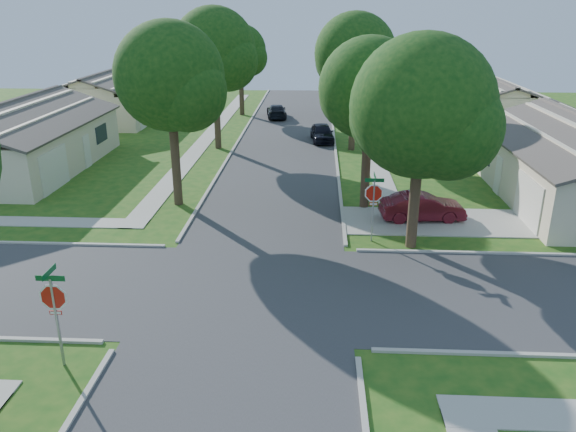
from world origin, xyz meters
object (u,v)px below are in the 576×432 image
(stop_sign_ne, at_px, (374,196))
(tree_e_mid, at_px, (356,57))
(tree_e_near, at_px, (371,93))
(tree_e_far, at_px, (347,48))
(tree_w_mid, at_px, (215,53))
(car_curb_west, at_px, (277,111))
(tree_w_near, at_px, (171,82))
(tree_ne_corner, at_px, (423,113))
(stop_sign_sw, at_px, (54,301))
(tree_w_far, at_px, (241,53))
(car_curb_east, at_px, (322,133))
(house_ne_far, at_px, (486,110))
(car_driveway, at_px, (422,207))
(house_nw_near, at_px, (17,145))
(house_nw_far, at_px, (113,101))

(stop_sign_ne, bearing_deg, tree_e_mid, 89.80)
(tree_e_near, relative_size, tree_e_far, 0.95)
(tree_e_mid, bearing_deg, tree_w_mid, 180.00)
(tree_e_far, bearing_deg, car_curb_west, -167.31)
(tree_w_near, bearing_deg, tree_ne_corner, -23.56)
(stop_sign_sw, distance_m, tree_e_near, 17.04)
(tree_w_far, xyz_separation_m, car_curb_west, (3.25, -1.39, -4.91))
(tree_e_mid, distance_m, tree_e_far, 13.00)
(tree_e_near, bearing_deg, car_curb_east, 98.25)
(tree_e_far, bearing_deg, house_ne_far, -24.03)
(tree_w_far, distance_m, car_driveway, 29.59)
(house_ne_far, height_order, car_curb_west, house_ne_far)
(tree_w_far, xyz_separation_m, car_curb_east, (7.30, -10.50, -4.86))
(tree_w_mid, bearing_deg, tree_w_near, -90.02)
(tree_e_near, height_order, tree_e_mid, tree_e_mid)
(tree_e_far, height_order, tree_ne_corner, tree_e_far)
(tree_w_far, bearing_deg, tree_e_far, 0.00)
(tree_w_near, height_order, tree_w_mid, tree_w_mid)
(house_nw_near, xyz_separation_m, house_nw_far, (0.00, 17.00, 0.00))
(tree_e_far, xyz_separation_m, tree_w_far, (-9.40, -0.00, -0.47))
(tree_e_near, height_order, tree_ne_corner, tree_ne_corner)
(house_nw_far, bearing_deg, car_driveway, -46.63)
(tree_ne_corner, xyz_separation_m, car_curb_west, (-7.76, 28.41, -5.00))
(house_nw_near, bearing_deg, tree_w_near, -27.83)
(car_driveway, bearing_deg, stop_sign_sw, 130.30)
(tree_w_far, xyz_separation_m, tree_ne_corner, (11.01, -29.80, 0.09))
(tree_ne_corner, xyz_separation_m, house_nw_far, (-22.35, 27.79, -4.08))
(tree_e_mid, bearing_deg, house_nw_far, 152.09)
(tree_e_far, relative_size, tree_ne_corner, 1.01)
(house_nw_far, bearing_deg, tree_w_far, 10.05)
(car_driveway, bearing_deg, house_ne_far, -26.88)
(stop_sign_sw, xyz_separation_m, house_nw_near, (-11.29, 19.70, -0.51))
(car_driveway, bearing_deg, stop_sign_ne, 131.11)
(tree_w_mid, xyz_separation_m, car_curb_east, (7.29, 2.49, -5.84))
(tree_e_far, xyz_separation_m, tree_ne_corner, (1.61, -29.80, -0.39))
(tree_w_far, bearing_deg, tree_w_mid, -89.95)
(car_driveway, bearing_deg, car_curb_west, 14.03)
(tree_e_far, height_order, tree_w_mid, tree_w_mid)
(tree_w_far, distance_m, house_nw_far, 12.19)
(stop_sign_sw, relative_size, tree_e_mid, 0.32)
(stop_sign_sw, xyz_separation_m, tree_w_far, (0.05, 38.71, 3.48))
(tree_w_mid, bearing_deg, house_nw_near, -152.10)
(house_nw_near, relative_size, car_curb_west, 3.32)
(tree_e_near, relative_size, house_nw_far, 0.61)
(tree_w_mid, relative_size, tree_w_far, 1.19)
(car_curb_east, bearing_deg, stop_sign_sw, -110.69)
(stop_sign_ne, relative_size, car_driveway, 0.76)
(house_nw_far, relative_size, car_driveway, 3.48)
(house_nw_far, distance_m, car_curb_east, 20.50)
(tree_w_mid, xyz_separation_m, house_nw_far, (-11.35, 10.99, -4.97))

